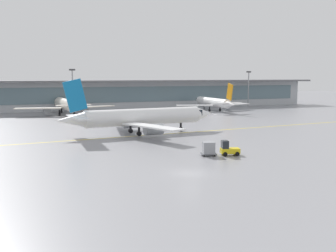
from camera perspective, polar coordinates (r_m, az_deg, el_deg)
ground_plane at (r=46.61m, az=2.96°, el=-6.64°), size 400.00×400.00×0.00m
taxiway_centreline_stripe at (r=76.13m, az=-2.94°, el=-1.29°), size 109.57×10.48×0.01m
terminal_concourse at (r=135.27m, az=-13.39°, el=4.26°), size 179.70×11.00×9.60m
gate_airplane_1 at (r=118.61m, az=-14.12°, el=2.94°), size 28.00×30.11×9.98m
gate_airplane_2 at (r=129.30m, az=6.34°, el=3.30°), size 25.27×27.13×9.00m
taxiing_regional_jet at (r=77.47m, az=-3.70°, el=1.21°), size 32.02×29.64×10.60m
baggage_tug at (r=57.37m, az=8.47°, el=-3.20°), size 2.88×2.18×2.10m
cargo_dolly_lead at (r=56.73m, az=5.70°, el=-3.11°), size 2.46×2.11×1.94m
apron_light_mast_1 at (r=126.55m, az=-13.21°, el=5.13°), size 1.80×0.36×13.11m
apron_light_mast_2 at (r=148.97m, az=11.20°, el=5.36°), size 1.80×0.36×12.70m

